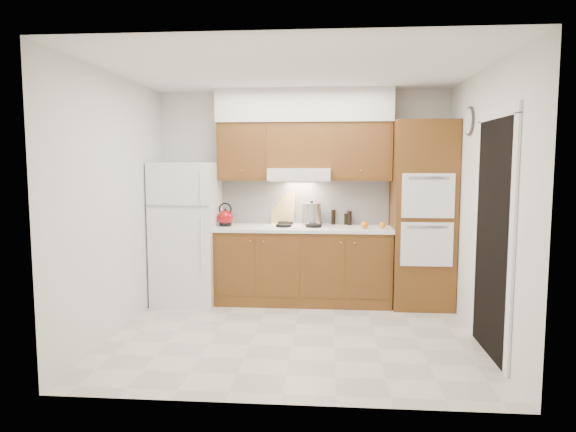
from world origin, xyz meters
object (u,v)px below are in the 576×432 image
at_px(oven_cabinet, 422,215).
at_px(stock_pot, 312,214).
at_px(fridge, 187,233).
at_px(kettle, 225,218).

relative_size(oven_cabinet, stock_pot, 8.96).
height_order(fridge, stock_pot, fridge).
bearing_deg(stock_pot, kettle, -174.03).
height_order(oven_cabinet, stock_pot, oven_cabinet).
distance_m(fridge, stock_pot, 1.55).
distance_m(oven_cabinet, stock_pot, 1.32).
height_order(kettle, stock_pot, stock_pot).
relative_size(oven_cabinet, kettle, 11.58).
relative_size(fridge, oven_cabinet, 0.78).
height_order(fridge, oven_cabinet, oven_cabinet).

